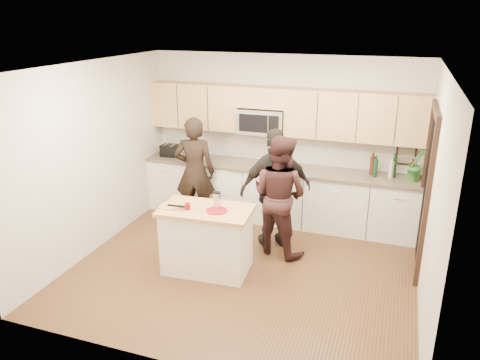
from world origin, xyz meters
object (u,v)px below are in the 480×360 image
(island, at_px, (207,239))
(toaster, at_px, (170,150))
(woman_left, at_px, (195,172))
(woman_right, at_px, (276,189))
(woman_center, at_px, (279,195))

(island, bearing_deg, toaster, 124.73)
(woman_left, bearing_deg, woman_right, 154.22)
(woman_right, bearing_deg, toaster, -52.21)
(woman_right, bearing_deg, island, 26.32)
(island, relative_size, woman_right, 0.69)
(toaster, height_order, woman_left, woman_left)
(toaster, distance_m, woman_right, 2.33)
(toaster, height_order, woman_center, woman_center)
(toaster, height_order, woman_right, woman_right)
(island, distance_m, woman_left, 1.60)
(woman_center, bearing_deg, toaster, -6.10)
(toaster, bearing_deg, woman_center, -24.86)
(toaster, bearing_deg, woman_left, -36.87)
(woman_right, bearing_deg, woman_center, 90.55)
(toaster, bearing_deg, island, -51.64)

